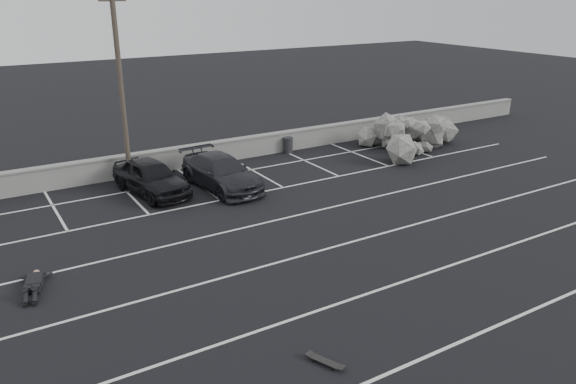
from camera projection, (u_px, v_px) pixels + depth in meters
ground at (327, 308)px, 15.27m from camera, size 120.00×120.00×0.00m
seawall at (156, 161)px, 26.32m from camera, size 50.00×0.45×1.06m
stall_lines at (249, 248)px, 18.77m from camera, size 36.00×20.05×0.01m
car_left at (151, 177)px, 23.50m from camera, size 2.52×4.58×1.48m
car_right at (221, 172)px, 24.22m from camera, size 2.37×4.98×1.40m
utility_pole at (121, 89)px, 23.71m from camera, size 1.10×0.22×8.27m
trash_bin at (288, 145)px, 29.48m from camera, size 0.67×0.67×0.82m
riprap_pile at (410, 134)px, 30.59m from camera, size 6.45×5.28×1.81m
person at (34, 278)px, 16.34m from camera, size 2.10×2.85×0.48m
skateboard at (325, 361)px, 12.95m from camera, size 0.51×0.83×0.10m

